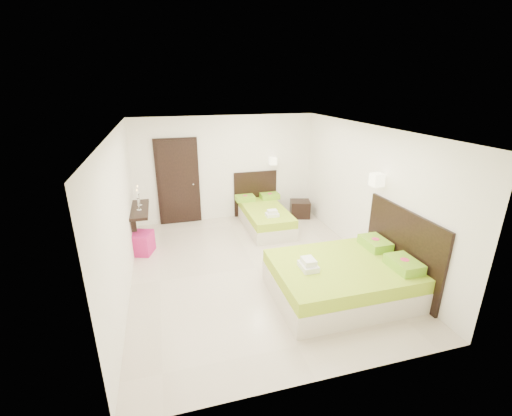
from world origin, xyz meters
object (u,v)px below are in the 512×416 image
object	(u,v)px
bed_double	(346,276)
ottoman	(141,243)
bed_single	(264,215)
nightstand	(300,209)

from	to	relation	value
bed_double	ottoman	size ratio (longest dim) A/B	4.94
bed_double	ottoman	distance (m)	4.13
ottoman	bed_double	bearing A→B (deg)	-36.27
bed_single	nightstand	world-z (taller)	bed_single
nightstand	bed_single	bearing A→B (deg)	-146.64
nightstand	bed_double	bearing A→B (deg)	-84.88
ottoman	nightstand	bearing A→B (deg)	14.66
nightstand	ottoman	bearing A→B (deg)	-150.19
bed_double	nightstand	distance (m)	3.53
bed_single	nightstand	bearing A→B (deg)	18.22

